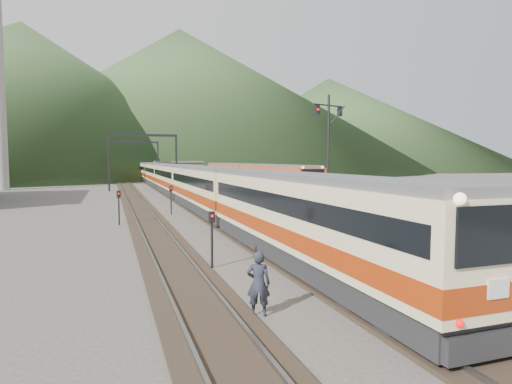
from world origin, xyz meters
name	(u,v)px	position (x,y,z in m)	size (l,w,h in m)	color
ground	(454,349)	(0.00, 0.00, 0.00)	(400.00, 400.00, 0.00)	#47423D
track_main	(180,198)	(0.00, 40.00, 0.07)	(2.60, 200.00, 0.23)	black
track_far	(134,200)	(-5.00, 40.00, 0.07)	(2.60, 200.00, 0.23)	black
track_second	(277,195)	(11.50, 40.00, 0.07)	(2.60, 200.00, 0.23)	black
platform	(234,194)	(5.60, 38.00, 0.50)	(8.00, 100.00, 1.00)	gray
gantry_near	(143,151)	(-2.85, 55.00, 5.59)	(9.55, 0.25, 8.00)	black
gantry_far	(134,153)	(-2.85, 80.00, 5.59)	(9.55, 0.25, 8.00)	black
station_shed	(179,169)	(5.60, 78.00, 2.57)	(9.40, 4.40, 3.10)	brown
hill_a	(24,97)	(-40.00, 190.00, 30.00)	(180.00, 180.00, 60.00)	#314E29
hill_b	(180,99)	(30.00, 230.00, 37.50)	(220.00, 220.00, 75.00)	#314E29
hill_c	(328,123)	(110.00, 210.00, 25.00)	(160.00, 160.00, 50.00)	#314E29
main_train	(173,180)	(0.00, 45.58, 1.89)	(2.72, 93.30, 3.31)	beige
second_train	(249,176)	(11.50, 50.78, 2.06)	(2.99, 40.74, 3.65)	#B94519
signal_mast	(328,143)	(4.41, 14.21, 5.25)	(2.12, 0.78, 6.97)	black
short_signal_a	(212,232)	(-3.55, 9.04, 1.46)	(0.25, 0.21, 2.27)	black
short_signal_b	(171,196)	(-2.85, 26.33, 1.46)	(0.25, 0.21, 2.27)	black
short_signal_c	(119,203)	(-6.85, 22.02, 1.46)	(0.26, 0.22, 2.27)	black
worker	(258,283)	(-3.53, 3.45, 0.91)	(0.66, 0.44, 1.82)	#212530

